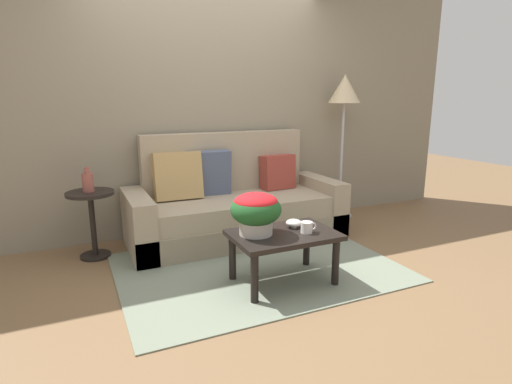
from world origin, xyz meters
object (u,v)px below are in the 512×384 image
coffee_mug (307,227)px  snack_bowl (294,223)px  couch (234,206)px  floor_lamp (344,98)px  coffee_table (284,241)px  table_vase (88,182)px  side_table (92,212)px  potted_plant (256,210)px

coffee_mug → snack_bowl: size_ratio=1.02×
couch → floor_lamp: floor_lamp is taller
coffee_table → table_vase: 1.80m
side_table → snack_bowl: size_ratio=4.71×
potted_plant → table_vase: (-1.10, 1.13, 0.10)m
side_table → floor_lamp: 2.96m
coffee_table → potted_plant: potted_plant is taller
potted_plant → coffee_table: bearing=-15.4°
coffee_table → coffee_mug: bearing=-25.0°
potted_plant → coffee_mug: bearing=-19.7°
potted_plant → snack_bowl: potted_plant is taller
coffee_table → floor_lamp: floor_lamp is taller
coffee_mug → table_vase: table_vase is taller
couch → potted_plant: 1.18m
side_table → floor_lamp: bearing=2.8°
snack_bowl → coffee_table: bearing=-148.8°
floor_lamp → coffee_mug: 2.14m
floor_lamp → potted_plant: size_ratio=4.35×
couch → side_table: couch is taller
potted_plant → coffee_mug: size_ratio=2.91×
couch → coffee_mug: 1.26m
coffee_mug → potted_plant: bearing=160.3°
couch → table_vase: size_ratio=9.92×
couch → potted_plant: couch is taller
side_table → couch: bearing=-0.4°
floor_lamp → coffee_mug: (-1.32, -1.39, -0.95)m
coffee_table → couch: bearing=87.5°
coffee_table → snack_bowl: bearing=31.2°
coffee_mug → couch: bearing=95.0°
snack_bowl → couch: bearing=94.5°
floor_lamp → snack_bowl: bearing=-137.5°
side_table → coffee_mug: 1.93m
floor_lamp → potted_plant: floor_lamp is taller
floor_lamp → snack_bowl: floor_lamp is taller
coffee_table → table_vase: size_ratio=3.68×
potted_plant → side_table: bearing=134.3°
coffee_table → floor_lamp: 2.25m
coffee_table → floor_lamp: (1.48, 1.32, 1.06)m
couch → coffee_mug: size_ratio=16.35×
coffee_mug → table_vase: size_ratio=0.61×
coffee_table → coffee_mug: 0.21m
floor_lamp → table_vase: floor_lamp is taller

